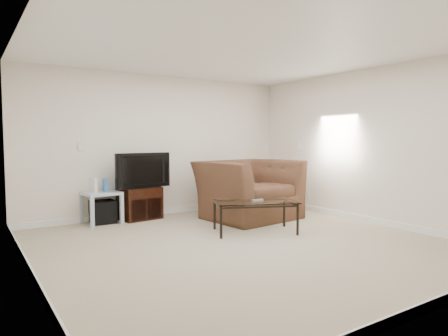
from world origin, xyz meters
TOP-DOWN VIEW (x-y plane):
  - floor at (0.00, 0.00)m, footprint 5.00×5.00m
  - ceiling at (0.00, 0.00)m, footprint 5.00×5.00m
  - wall_back at (0.00, 2.50)m, footprint 5.00×0.02m
  - wall_left at (-2.50, 0.00)m, footprint 0.02×5.00m
  - wall_right at (2.50, 0.00)m, footprint 0.02×5.00m
  - plate_back at (-1.40, 2.49)m, footprint 0.12×0.02m
  - plate_right_switch at (2.49, 1.60)m, footprint 0.02×0.09m
  - plate_right_outlet at (2.49, 1.30)m, footprint 0.02×0.08m
  - tv_stand at (-0.51, 2.28)m, footprint 0.71×0.54m
  - dvd_player at (-0.50, 2.24)m, footprint 0.43×0.33m
  - television at (-0.51, 2.25)m, footprint 0.97×0.35m
  - side_table at (-1.17, 2.28)m, footprint 0.59×0.59m
  - subwoofer at (-1.14, 2.30)m, footprint 0.38×0.38m
  - game_console at (-1.29, 2.25)m, footprint 0.09×0.18m
  - game_case at (-1.10, 2.27)m, footprint 0.06×0.15m
  - recliner at (1.10, 1.34)m, footprint 1.64×1.16m
  - coffee_table at (0.53, 0.43)m, footprint 1.35×1.08m
  - remote at (0.56, 0.41)m, footprint 0.19×0.06m

SIDE VIEW (x-z plane):
  - floor at x=0.00m, z-range 0.00..0.00m
  - subwoofer at x=-1.14m, z-range 0.00..0.37m
  - coffee_table at x=0.53m, z-range 0.00..0.46m
  - side_table at x=-1.17m, z-range 0.00..0.52m
  - tv_stand at x=-0.51m, z-range 0.00..0.55m
  - plate_right_outlet at x=2.49m, z-range 0.24..0.36m
  - dvd_player at x=-0.50m, z-range 0.43..0.48m
  - remote at x=0.56m, z-range 0.46..0.49m
  - game_case at x=-1.10m, z-range 0.52..0.72m
  - game_console at x=-1.29m, z-range 0.52..0.75m
  - recliner at x=1.10m, z-range 0.00..1.34m
  - television at x=-0.51m, z-range 0.55..1.14m
  - wall_back at x=0.00m, z-range 0.00..2.50m
  - wall_left at x=-2.50m, z-range 0.00..2.50m
  - wall_right at x=2.50m, z-range 0.00..2.50m
  - plate_back at x=-1.40m, z-range 1.19..1.31m
  - plate_right_switch at x=2.49m, z-range 1.19..1.31m
  - ceiling at x=0.00m, z-range 2.50..2.50m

